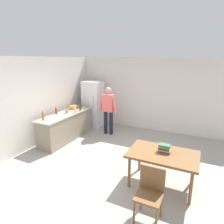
# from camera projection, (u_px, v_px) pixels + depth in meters

# --- Properties ---
(ground_plane) EXTENTS (14.00, 14.00, 0.00)m
(ground_plane) POSITION_uv_depth(u_px,v_px,m) (109.00, 163.00, 4.98)
(ground_plane) COLOR #9E998E
(wall_back) EXTENTS (6.40, 0.12, 2.70)m
(wall_back) POSITION_uv_depth(u_px,v_px,m) (144.00, 94.00, 7.22)
(wall_back) COLOR silver
(wall_back) RESTS_ON ground_plane
(wall_left) EXTENTS (0.12, 5.60, 2.70)m
(wall_left) POSITION_uv_depth(u_px,v_px,m) (36.00, 102.00, 5.88)
(wall_left) COLOR silver
(wall_left) RESTS_ON ground_plane
(kitchen_counter) EXTENTS (0.64, 2.20, 0.90)m
(kitchen_counter) POSITION_uv_depth(u_px,v_px,m) (66.00, 126.00, 6.39)
(kitchen_counter) COLOR gray
(kitchen_counter) RESTS_ON ground_plane
(refrigerator) EXTENTS (0.70, 0.67, 1.80)m
(refrigerator) POSITION_uv_depth(u_px,v_px,m) (93.00, 104.00, 7.62)
(refrigerator) COLOR white
(refrigerator) RESTS_ON ground_plane
(person) EXTENTS (0.70, 0.22, 1.70)m
(person) POSITION_uv_depth(u_px,v_px,m) (108.00, 108.00, 6.72)
(person) COLOR #1E1E2D
(person) RESTS_ON ground_plane
(dining_table) EXTENTS (1.40, 0.90, 0.75)m
(dining_table) POSITION_uv_depth(u_px,v_px,m) (163.00, 157.00, 3.95)
(dining_table) COLOR brown
(dining_table) RESTS_ON ground_plane
(chair) EXTENTS (0.42, 0.42, 0.91)m
(chair) POSITION_uv_depth(u_px,v_px,m) (150.00, 190.00, 3.15)
(chair) COLOR brown
(chair) RESTS_ON ground_plane
(cooking_pot) EXTENTS (0.40, 0.28, 0.12)m
(cooking_pot) POSITION_uv_depth(u_px,v_px,m) (73.00, 107.00, 6.82)
(cooking_pot) COLOR orange
(cooking_pot) RESTS_ON kitchen_counter
(utensil_jar) EXTENTS (0.11, 0.11, 0.32)m
(utensil_jar) POSITION_uv_depth(u_px,v_px,m) (67.00, 111.00, 6.31)
(utensil_jar) COLOR tan
(utensil_jar) RESTS_ON kitchen_counter
(bottle_oil_amber) EXTENTS (0.06, 0.06, 0.28)m
(bottle_oil_amber) POSITION_uv_depth(u_px,v_px,m) (43.00, 116.00, 5.57)
(bottle_oil_amber) COLOR #996619
(bottle_oil_amber) RESTS_ON kitchen_counter
(bottle_water_clear) EXTENTS (0.07, 0.07, 0.30)m
(bottle_water_clear) POSITION_uv_depth(u_px,v_px,m) (75.00, 109.00, 6.30)
(bottle_water_clear) COLOR silver
(bottle_water_clear) RESTS_ON kitchen_counter
(bottle_wine_green) EXTENTS (0.08, 0.08, 0.34)m
(bottle_wine_green) POSITION_uv_depth(u_px,v_px,m) (80.00, 104.00, 7.01)
(bottle_wine_green) COLOR #1E5123
(bottle_wine_green) RESTS_ON kitchen_counter
(bottle_beer_brown) EXTENTS (0.06, 0.06, 0.26)m
(bottle_beer_brown) POSITION_uv_depth(u_px,v_px,m) (80.00, 108.00, 6.58)
(bottle_beer_brown) COLOR #5B3314
(bottle_beer_brown) RESTS_ON kitchen_counter
(bottle_sauce_red) EXTENTS (0.06, 0.06, 0.24)m
(bottle_sauce_red) POSITION_uv_depth(u_px,v_px,m) (56.00, 111.00, 6.19)
(bottle_sauce_red) COLOR #B22319
(bottle_sauce_red) RESTS_ON kitchen_counter
(book_stack) EXTENTS (0.25, 0.18, 0.17)m
(book_stack) POSITION_uv_depth(u_px,v_px,m) (164.00, 148.00, 3.97)
(book_stack) COLOR #753D7F
(book_stack) RESTS_ON dining_table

